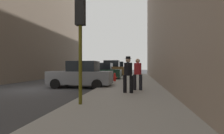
{
  "coord_description": "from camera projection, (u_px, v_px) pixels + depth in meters",
  "views": [
    {
      "loc": [
        6.46,
        -9.99,
        1.46
      ],
      "look_at": [
        4.15,
        5.43,
        1.37
      ],
      "focal_mm": 28.0,
      "sensor_mm": 36.0,
      "label": 1
    }
  ],
  "objects": [
    {
      "name": "ground_plane",
      "position": [
        33.0,
        89.0,
        10.84
      ],
      "size": [
        120.0,
        120.0,
        0.0
      ],
      "primitive_type": "plane",
      "color": "#38383A"
    },
    {
      "name": "sidewalk",
      "position": [
        130.0,
        90.0,
        9.96
      ],
      "size": [
        4.0,
        40.0,
        0.15
      ],
      "primitive_type": "cube",
      "color": "gray",
      "rests_on": "ground_plane"
    },
    {
      "name": "parked_gray_coupe",
      "position": [
        81.0,
        75.0,
        11.82
      ],
      "size": [
        4.22,
        2.1,
        1.79
      ],
      "color": "slate",
      "rests_on": "ground_plane"
    },
    {
      "name": "parked_dark_green_sedan",
      "position": [
        101.0,
        72.0,
        18.21
      ],
      "size": [
        4.22,
        2.1,
        1.79
      ],
      "color": "#193828",
      "rests_on": "ground_plane"
    },
    {
      "name": "parked_bronze_suv",
      "position": [
        111.0,
        69.0,
        24.58
      ],
      "size": [
        4.66,
        2.18,
        2.25
      ],
      "color": "brown",
      "rests_on": "ground_plane"
    },
    {
      "name": "parked_white_van",
      "position": [
        117.0,
        68.0,
        31.68
      ],
      "size": [
        4.66,
        2.18,
        2.25
      ],
      "color": "silver",
      "rests_on": "ground_plane"
    },
    {
      "name": "fire_hydrant",
      "position": [
        115.0,
        77.0,
        15.13
      ],
      "size": [
        0.42,
        0.22,
        0.7
      ],
      "color": "red",
      "rests_on": "sidewalk"
    },
    {
      "name": "traffic_light",
      "position": [
        80.0,
        28.0,
        5.97
      ],
      "size": [
        0.32,
        0.32,
        3.6
      ],
      "color": "#514C0F",
      "rests_on": "sidewalk"
    },
    {
      "name": "pedestrian_in_red_jacket",
      "position": [
        138.0,
        73.0,
        9.5
      ],
      "size": [
        0.52,
        0.44,
        1.71
      ],
      "color": "black",
      "rests_on": "sidewalk"
    },
    {
      "name": "pedestrian_with_fedora",
      "position": [
        128.0,
        73.0,
        8.5
      ],
      "size": [
        0.52,
        0.46,
        1.78
      ],
      "color": "black",
      "rests_on": "sidewalk"
    }
  ]
}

